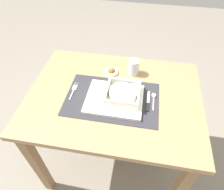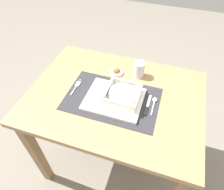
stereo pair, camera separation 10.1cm
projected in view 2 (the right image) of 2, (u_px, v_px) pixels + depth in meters
name	position (u px, v px, depth m)	size (l,w,h in m)	color
ground_plane	(114.00, 157.00, 1.58)	(6.00, 6.00, 0.00)	gray
dining_table	(115.00, 108.00, 1.14)	(0.91, 0.68, 0.72)	#A37A51
placemat	(112.00, 99.00, 1.04)	(0.48, 0.31, 0.00)	#2D2D33
serving_plate	(114.00, 99.00, 1.02)	(0.29, 0.23, 0.02)	white
porridge_bowl	(123.00, 95.00, 1.00)	(0.17, 0.17, 0.05)	white
fork	(77.00, 86.00, 1.10)	(0.02, 0.13, 0.00)	silver
spoon	(154.00, 102.00, 1.01)	(0.02, 0.12, 0.01)	silver
butter_knife	(147.00, 106.00, 1.00)	(0.01, 0.14, 0.01)	black
drinking_glass	(139.00, 70.00, 1.13)	(0.06, 0.06, 0.09)	white
condiment_saucer	(116.00, 72.00, 1.17)	(0.08, 0.08, 0.04)	white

